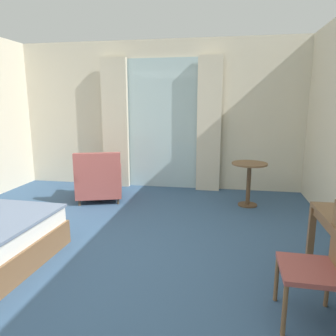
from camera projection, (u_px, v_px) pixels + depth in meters
ground at (99, 263)px, 3.53m from camera, size 6.28×7.00×0.10m
wall_back at (158, 116)px, 6.35m from camera, size 5.88×0.12×2.89m
balcony_glass_door at (162, 125)px, 6.29m from camera, size 1.44×0.02×2.55m
curtain_panel_left at (115, 124)px, 6.35m from camera, size 0.52×0.10×2.56m
curtain_panel_right at (209, 125)px, 6.03m from camera, size 0.46×0.10×2.56m
desk_chair at (324, 261)px, 2.40m from camera, size 0.46×0.49×0.95m
armchair_by_window at (99, 181)px, 5.57m from camera, size 0.97×0.99×0.89m
round_cafe_table at (249, 175)px, 5.23m from camera, size 0.58×0.58×0.73m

